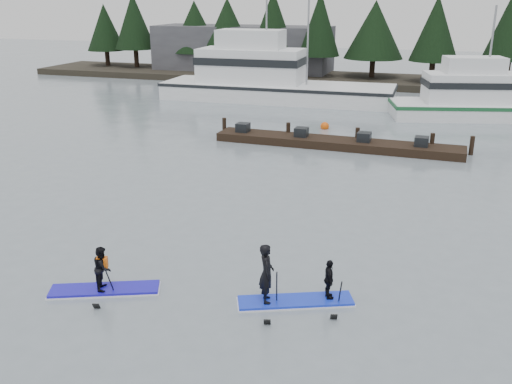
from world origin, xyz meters
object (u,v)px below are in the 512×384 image
(fishing_boat_medium, at_px, (487,109))
(floating_dock, at_px, (336,143))
(fishing_boat_large, at_px, (270,90))
(paddleboard_solo, at_px, (103,276))
(paddleboard_duo, at_px, (290,283))

(fishing_boat_medium, height_order, floating_dock, fishing_boat_medium)
(fishing_boat_large, relative_size, paddleboard_solo, 5.96)
(floating_dock, relative_size, paddleboard_solo, 4.42)
(paddleboard_duo, bearing_deg, paddleboard_solo, 167.58)
(fishing_boat_large, relative_size, floating_dock, 1.35)
(fishing_boat_medium, bearing_deg, paddleboard_duo, -117.16)
(fishing_boat_large, distance_m, fishing_boat_medium, 16.26)
(paddleboard_solo, bearing_deg, fishing_boat_large, 75.21)
(fishing_boat_large, xyz_separation_m, floating_dock, (7.86, -13.30, -0.55))
(fishing_boat_large, bearing_deg, paddleboard_duo, -73.65)
(fishing_boat_large, xyz_separation_m, paddleboard_solo, (4.67, -31.41, -0.30))
(paddleboard_duo, bearing_deg, fishing_boat_medium, 53.89)
(fishing_boat_medium, relative_size, floating_dock, 1.04)
(floating_dock, height_order, paddleboard_duo, paddleboard_duo)
(fishing_boat_medium, distance_m, paddleboard_solo, 31.40)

